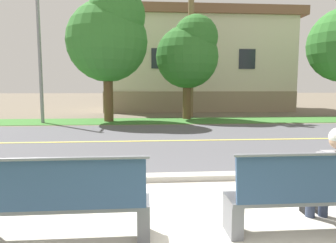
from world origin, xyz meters
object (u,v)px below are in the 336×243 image
bench_left (61,204)px  shade_tree_left (189,52)px  shade_tree_far_left (109,35)px  seated_person_grey (332,174)px  streetlamp (41,41)px  bench_right (310,196)px

bench_left → shade_tree_left: size_ratio=0.36×
bench_left → shade_tree_far_left: (-0.71, 12.02, 3.71)m
seated_person_grey → shade_tree_left: 13.06m
streetlamp → bench_right: bearing=-60.6°
seated_person_grey → streetlamp: size_ratio=0.19×
seated_person_grey → shade_tree_left: shade_tree_left is taller
seated_person_grey → shade_tree_left: bearing=89.5°
bench_right → streetlamp: streetlamp is taller
shade_tree_far_left → bench_right: bearing=-73.6°
bench_left → seated_person_grey: (3.18, 0.17, 0.22)m
seated_person_grey → streetlamp: 14.06m
streetlamp → shade_tree_left: bearing=8.1°
bench_right → shade_tree_left: bearing=87.9°
shade_tree_left → seated_person_grey: bearing=-90.5°
shade_tree_left → shade_tree_far_left: bearing=-167.2°
bench_right → shade_tree_far_left: (-3.53, 12.02, 3.71)m
bench_left → bench_right: (2.82, 0.00, 0.00)m
shade_tree_far_left → shade_tree_left: (4.00, 0.91, -0.68)m
bench_left → shade_tree_far_left: 12.60m
shade_tree_left → streetlamp: bearing=-171.9°
bench_right → shade_tree_far_left: shade_tree_far_left is taller
bench_left → shade_tree_far_left: bearing=93.4°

